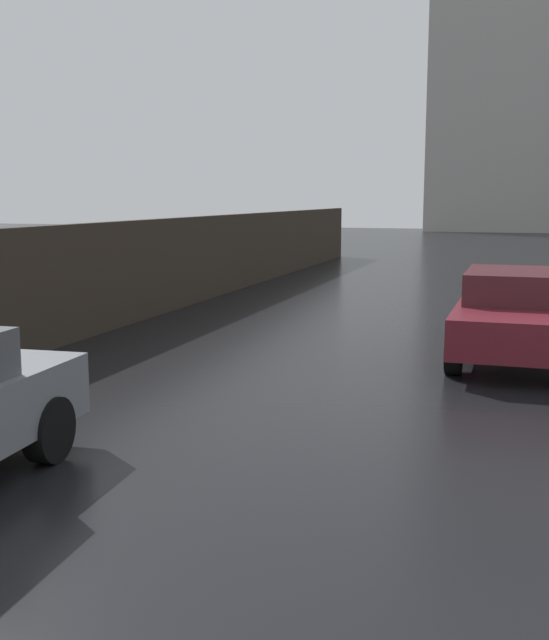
{
  "coord_description": "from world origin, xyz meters",
  "views": [
    {
      "loc": [
        2.99,
        -1.58,
        2.45
      ],
      "look_at": [
        0.23,
        7.06,
        1.0
      ],
      "focal_mm": 43.48,
      "sensor_mm": 36.0,
      "label": 1
    }
  ],
  "objects": [
    {
      "name": "distant_tower",
      "position": [
        2.52,
        59.43,
        14.63
      ],
      "size": [
        12.97,
        9.72,
        29.26
      ],
      "color": "#9E9993",
      "rests_on": "ground"
    },
    {
      "name": "car_maroon_far_ahead",
      "position": [
        2.91,
        10.71,
        0.7
      ],
      "size": [
        1.74,
        4.43,
        1.34
      ],
      "rotation": [
        0.0,
        0.0,
        -0.01
      ],
      "color": "maroon",
      "rests_on": "ground"
    }
  ]
}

